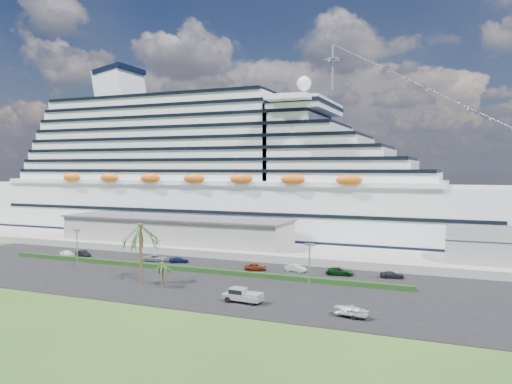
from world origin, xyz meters
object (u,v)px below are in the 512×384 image
at_px(pickup_truck, 242,295).
at_px(cruise_ship, 228,181).
at_px(parked_car_3, 179,260).
at_px(boat_trailer, 352,310).

bearing_deg(pickup_truck, cruise_ship, 117.30).
height_order(cruise_ship, parked_car_3, cruise_ship).
bearing_deg(boat_trailer, parked_car_3, 149.21).
xyz_separation_m(parked_car_3, boat_trailer, (42.70, -25.44, 0.48)).
height_order(cruise_ship, pickup_truck, cruise_ship).
relative_size(pickup_truck, boat_trailer, 1.05).
relative_size(cruise_ship, boat_trailer, 32.10).
relative_size(cruise_ship, parked_car_3, 44.81).
bearing_deg(boat_trailer, cruise_ship, 127.28).
bearing_deg(parked_car_3, boat_trailer, -144.99).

